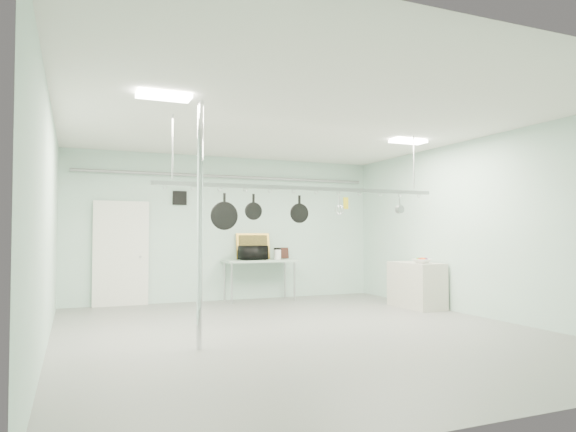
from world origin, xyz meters
name	(u,v)px	position (x,y,z in m)	size (l,w,h in m)	color
floor	(301,331)	(0.00, 0.00, 0.00)	(8.00, 8.00, 0.00)	gray
ceiling	(301,122)	(0.00, 0.00, 3.19)	(7.00, 8.00, 0.02)	silver
back_wall	(229,228)	(0.00, 3.99, 1.60)	(7.00, 0.02, 3.20)	silver
right_wall	(480,227)	(3.49, 0.00, 1.60)	(0.02, 8.00, 3.20)	silver
door	(121,255)	(-2.30, 3.94, 1.05)	(1.10, 0.10, 2.20)	silver
wall_vent	(180,198)	(-1.10, 3.97, 2.25)	(0.30, 0.04, 0.30)	black
conduit_pipe	(230,177)	(0.00, 3.90, 2.75)	(0.07, 0.07, 6.60)	gray
chrome_pole	(200,224)	(-1.70, -0.60, 1.60)	(0.08, 0.08, 3.20)	silver
prep_table	(260,263)	(0.60, 3.60, 0.83)	(1.60, 0.70, 0.91)	#9EBAA7
side_cabinet	(416,285)	(3.15, 1.40, 0.45)	(0.60, 1.20, 0.90)	beige
pot_rack	(305,187)	(0.20, 0.30, 2.23)	(4.80, 0.06, 1.00)	#B7B7BC
light_panel_left	(164,96)	(-2.20, -0.80, 3.16)	(0.65, 0.30, 0.05)	white
light_panel_right	(408,141)	(2.40, 0.60, 3.16)	(0.65, 0.30, 0.05)	white
microwave	(253,253)	(0.42, 3.53, 1.06)	(0.56, 0.38, 0.31)	black
coffee_canister	(277,254)	(1.01, 3.56, 1.01)	(0.16, 0.16, 0.22)	white
painting_large	(253,246)	(0.55, 3.90, 1.20)	(0.78, 0.05, 0.58)	gold
painting_small	(282,253)	(1.26, 3.90, 1.03)	(0.30, 0.04, 0.25)	#341812
fruit_bowl	(422,261)	(3.09, 1.14, 0.94)	(0.34, 0.34, 0.08)	white
skillet_left	(224,212)	(-1.13, 0.30, 1.81)	(0.42, 0.06, 0.56)	black
skillet_mid	(253,206)	(-0.67, 0.30, 1.90)	(0.27, 0.06, 0.38)	black
skillet_right	(299,209)	(0.10, 0.30, 1.87)	(0.31, 0.06, 0.42)	black
whisk	(339,207)	(0.82, 0.30, 1.92)	(0.15, 0.15, 0.33)	silver
grater	(346,203)	(0.94, 0.30, 1.98)	(0.09, 0.02, 0.21)	yellow
saucepan	(400,206)	(1.99, 0.30, 1.96)	(0.14, 0.08, 0.24)	silver
fruit_cluster	(422,259)	(3.09, 1.14, 0.98)	(0.24, 0.24, 0.09)	#A3260F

